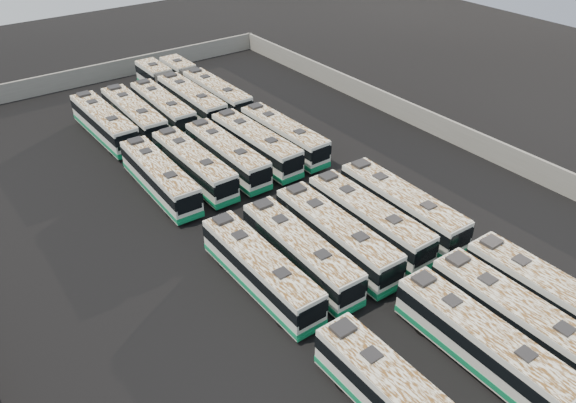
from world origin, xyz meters
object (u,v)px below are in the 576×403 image
object	(u,v)px
bus_midfront_far_left	(260,269)
bus_back_left	(134,116)
bus_midback_right	(256,144)
bus_midback_center	(227,155)
bus_midfront_far_right	(401,206)
bus_front_center	(482,343)
bus_front_far_right	(552,298)
bus_midback_left	(194,165)
bus_midback_far_right	(284,136)
bus_back_right	(179,92)
bus_midback_far_left	(160,177)
bus_back_far_left	(104,123)
bus_back_center	(163,108)
bus_midfront_left	(300,252)
bus_midfront_right	(368,219)
bus_back_far_right	(203,87)
bus_midfront_center	(336,235)

from	to	relation	value
bus_midfront_far_left	bus_back_left	size ratio (longest dim) A/B	0.96
bus_midback_right	bus_midback_center	bearing A→B (deg)	-179.04
bus_midfront_far_right	bus_back_left	size ratio (longest dim) A/B	1.00
bus_front_center	bus_front_far_right	distance (m)	6.40
bus_midback_left	bus_midback_far_right	world-z (taller)	bus_midback_left
bus_front_far_right	bus_back_right	xyz separation A→B (m)	(-3.16, 43.55, 0.01)
bus_front_center	bus_midback_far_left	bearing A→B (deg)	104.25
bus_midback_far_right	bus_back_far_left	bearing A→B (deg)	134.14
bus_back_center	bus_back_far_left	bearing A→B (deg)	-179.00
bus_midfront_far_right	bus_midback_center	bearing A→B (deg)	114.29
bus_midfront_left	bus_back_far_left	xyz separation A→B (m)	(-3.20, 27.80, 0.06)
bus_midfront_right	bus_back_right	xyz separation A→B (m)	(0.05, 30.67, 0.01)
bus_front_far_right	bus_midback_right	bearing A→B (deg)	96.60
bus_front_far_right	bus_midback_far_left	distance (m)	30.61
bus_back_left	bus_front_center	bearing A→B (deg)	-84.37
bus_midfront_far_right	bus_midback_right	distance (m)	15.62
bus_back_far_right	bus_midback_far_right	bearing A→B (deg)	-90.12
bus_midfront_left	bus_midfront_far_right	distance (m)	9.62
bus_front_center	bus_back_right	bearing A→B (deg)	86.62
bus_front_center	bus_back_far_right	bearing A→B (deg)	82.57
bus_midback_right	bus_back_far_left	size ratio (longest dim) A/B	0.99
bus_midfront_right	bus_back_far_left	bearing A→B (deg)	109.30
bus_midfront_far_left	bus_back_far_left	distance (m)	27.75
bus_midback_far_left	bus_back_center	size ratio (longest dim) A/B	1.00
bus_midback_far_right	bus_midback_left	bearing A→B (deg)	179.32
bus_midback_right	bus_midback_far_right	world-z (taller)	bus_midback_right
bus_midfront_far_right	bus_midback_right	size ratio (longest dim) A/B	1.02
bus_front_far_right	bus_midfront_left	bearing A→B (deg)	126.87
bus_midfront_far_left	bus_midback_far_left	distance (m)	14.89
bus_front_center	bus_front_far_right	size ratio (longest dim) A/B	0.99
bus_front_far_right	bus_midfront_right	xyz separation A→B (m)	(-3.21, 12.88, 0.00)
bus_midback_center	bus_back_far_left	world-z (taller)	bus_back_far_left
bus_midfront_center	bus_midfront_left	bearing A→B (deg)	-179.45
bus_midfront_right	bus_midback_far_left	xyz separation A→B (m)	(-9.73, 14.86, -0.02)
bus_midfront_left	bus_midback_left	world-z (taller)	bus_midback_left
bus_front_far_right	bus_midback_far_right	distance (m)	27.93
bus_back_far_right	bus_midfront_far_right	bearing A→B (deg)	-90.00
bus_midfront_center	bus_midback_center	bearing A→B (deg)	90.99
bus_front_center	bus_back_left	world-z (taller)	bus_back_left
bus_midfront_far_right	bus_back_left	distance (m)	29.49
bus_midback_far_right	bus_front_center	bearing A→B (deg)	-103.90
bus_midback_far_right	bus_midback_right	bearing A→B (deg)	178.67
bus_midback_right	bus_back_far_left	bearing A→B (deg)	125.72
bus_front_far_right	bus_midback_far_left	bearing A→B (deg)	115.01
bus_back_far_left	bus_back_left	xyz separation A→B (m)	(3.09, -0.10, 0.01)
bus_midback_left	bus_midback_far_right	xyz separation A→B (m)	(9.62, 0.06, -0.01)
bus_midfront_far_left	bus_midfront_center	world-z (taller)	bus_midfront_center
bus_back_center	bus_back_far_right	distance (m)	7.03
bus_midback_right	bus_midback_left	bearing A→B (deg)	179.30
bus_midback_far_right	bus_back_far_right	world-z (taller)	bus_back_far_right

